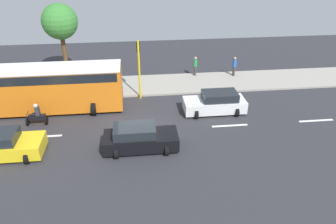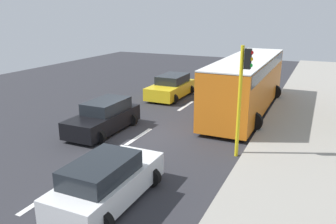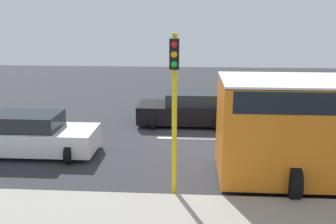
# 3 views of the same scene
# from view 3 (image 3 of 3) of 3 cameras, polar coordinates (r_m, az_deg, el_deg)

# --- Properties ---
(ground_plane) EXTENTS (40.00, 60.00, 0.10)m
(ground_plane) POSITION_cam_3_polar(r_m,az_deg,el_deg) (14.89, 2.94, -4.37)
(ground_plane) COLOR #2D2D33
(lane_stripe_north) EXTENTS (0.20, 2.40, 0.01)m
(lane_stripe_north) POSITION_cam_3_polar(r_m,az_deg,el_deg) (16.09, -18.99, -3.49)
(lane_stripe_north) COLOR white
(lane_stripe_north) RESTS_ON ground
(lane_stripe_mid) EXTENTS (0.20, 2.40, 0.01)m
(lane_stripe_mid) POSITION_cam_3_polar(r_m,az_deg,el_deg) (14.87, 2.95, -4.17)
(lane_stripe_mid) COLOR white
(lane_stripe_mid) RESTS_ON ground
(car_white) EXTENTS (2.15, 4.29, 1.52)m
(car_white) POSITION_cam_3_polar(r_m,az_deg,el_deg) (13.94, -20.28, -3.44)
(car_white) COLOR white
(car_white) RESTS_ON ground
(car_black) EXTENTS (2.17, 4.29, 1.52)m
(car_black) POSITION_cam_3_polar(r_m,az_deg,el_deg) (16.51, 2.99, 0.40)
(car_black) COLOR black
(car_black) RESTS_ON ground
(traffic_light_corner) EXTENTS (0.49, 0.24, 4.50)m
(traffic_light_corner) POSITION_cam_3_polar(r_m,az_deg,el_deg) (9.40, 1.01, 2.74)
(traffic_light_corner) COLOR yellow
(traffic_light_corner) RESTS_ON ground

